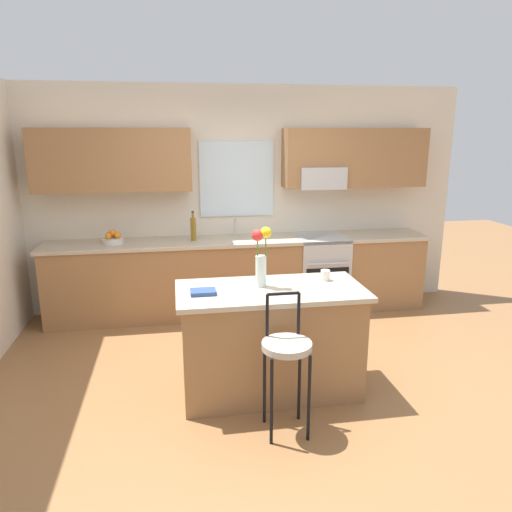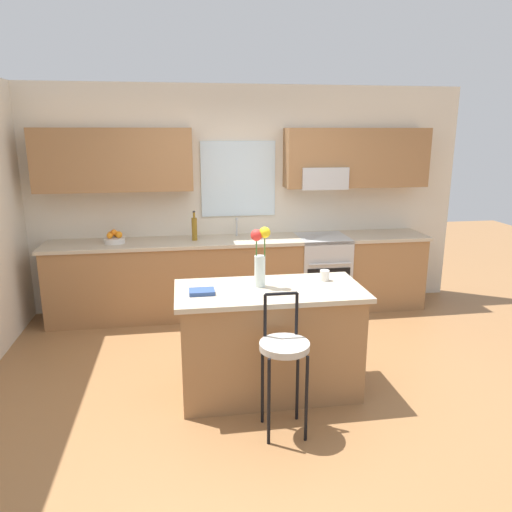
# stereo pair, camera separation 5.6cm
# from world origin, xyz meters

# --- Properties ---
(ground_plane) EXTENTS (14.00, 14.00, 0.00)m
(ground_plane) POSITION_xyz_m (0.00, 0.00, 0.00)
(ground_plane) COLOR olive
(back_wall_assembly) EXTENTS (5.60, 0.50, 2.70)m
(back_wall_assembly) POSITION_xyz_m (0.02, 1.98, 1.51)
(back_wall_assembly) COLOR beige
(back_wall_assembly) RESTS_ON ground
(counter_run) EXTENTS (4.56, 0.64, 0.92)m
(counter_run) POSITION_xyz_m (-0.00, 1.70, 0.47)
(counter_run) COLOR #996B42
(counter_run) RESTS_ON ground
(sink_faucet) EXTENTS (0.02, 0.13, 0.23)m
(sink_faucet) POSITION_xyz_m (-0.04, 1.84, 1.06)
(sink_faucet) COLOR #B7BABC
(sink_faucet) RESTS_ON counter_run
(oven_range) EXTENTS (0.60, 0.64, 0.92)m
(oven_range) POSITION_xyz_m (0.99, 1.68, 0.46)
(oven_range) COLOR #B7BABC
(oven_range) RESTS_ON ground
(kitchen_island) EXTENTS (1.54, 0.75, 0.92)m
(kitchen_island) POSITION_xyz_m (-0.01, -0.21, 0.46)
(kitchen_island) COLOR #996B42
(kitchen_island) RESTS_ON ground
(bar_stool_near) EXTENTS (0.36, 0.36, 1.04)m
(bar_stool_near) POSITION_xyz_m (-0.01, -0.80, 0.64)
(bar_stool_near) COLOR black
(bar_stool_near) RESTS_ON ground
(flower_vase) EXTENTS (0.16, 0.10, 0.50)m
(flower_vase) POSITION_xyz_m (-0.08, -0.15, 1.19)
(flower_vase) COLOR silver
(flower_vase) RESTS_ON kitchen_island
(mug_ceramic) EXTENTS (0.08, 0.08, 0.09)m
(mug_ceramic) POSITION_xyz_m (0.49, -0.07, 0.97)
(mug_ceramic) COLOR silver
(mug_ceramic) RESTS_ON kitchen_island
(cookbook) EXTENTS (0.20, 0.15, 0.03)m
(cookbook) POSITION_xyz_m (-0.56, -0.25, 0.94)
(cookbook) COLOR navy
(cookbook) RESTS_ON kitchen_island
(fruit_bowl_oranges) EXTENTS (0.24, 0.24, 0.16)m
(fruit_bowl_oranges) POSITION_xyz_m (-1.47, 1.70, 0.97)
(fruit_bowl_oranges) COLOR silver
(fruit_bowl_oranges) RESTS_ON counter_run
(bottle_olive_oil) EXTENTS (0.06, 0.06, 0.35)m
(bottle_olive_oil) POSITION_xyz_m (-0.55, 1.70, 1.06)
(bottle_olive_oil) COLOR olive
(bottle_olive_oil) RESTS_ON counter_run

